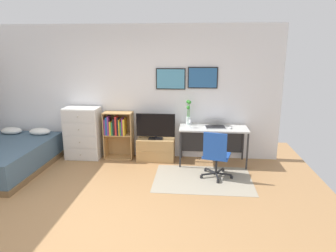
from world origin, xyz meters
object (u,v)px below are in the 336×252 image
object	(u,v)px
bed	(5,157)
laptop	(215,123)
wine_glass	(190,121)
computer_mouse	(230,128)
bamboo_vase	(188,113)
dresser	(83,133)
desk	(213,133)
office_chair	(216,154)
tv_stand	(156,149)
television	(156,127)
bookshelf	(117,131)

from	to	relation	value
bed	laptop	bearing A→B (deg)	12.00
bed	wine_glass	world-z (taller)	wine_glass
laptop	computer_mouse	size ratio (longest dim) A/B	4.43
bamboo_vase	dresser	bearing A→B (deg)	-177.59
laptop	computer_mouse	world-z (taller)	laptop
desk	laptop	bearing A→B (deg)	-9.51
desk	wine_glass	distance (m)	0.54
desk	computer_mouse	size ratio (longest dim) A/B	12.67
laptop	computer_mouse	bearing A→B (deg)	-30.34
dresser	office_chair	world-z (taller)	dresser
tv_stand	television	distance (m)	0.49
dresser	bed	bearing A→B (deg)	-146.53
bookshelf	wine_glass	distance (m)	1.55
tv_stand	desk	xyz separation A→B (m)	(1.14, -0.02, 0.38)
office_chair	tv_stand	bearing A→B (deg)	158.18
desk	wine_glass	bearing A→B (deg)	-163.03
tv_stand	computer_mouse	bearing A→B (deg)	-5.98
television	desk	xyz separation A→B (m)	(1.14, 0.00, -0.10)
computer_mouse	bamboo_vase	bearing A→B (deg)	164.22
dresser	wine_glass	xyz separation A→B (m)	(2.20, -0.14, 0.34)
office_chair	wine_glass	distance (m)	0.93
bookshelf	laptop	world-z (taller)	bookshelf
television	wine_glass	distance (m)	0.73
laptop	wine_glass	world-z (taller)	wine_glass
computer_mouse	wine_glass	bearing A→B (deg)	-179.72
bed	laptop	xyz separation A→B (m)	(3.90, 0.80, 0.55)
laptop	bookshelf	bearing A→B (deg)	171.78
desk	computer_mouse	xyz separation A→B (m)	(0.32, -0.13, 0.15)
television	computer_mouse	world-z (taller)	television
bookshelf	tv_stand	xyz separation A→B (m)	(0.81, -0.05, -0.36)
bamboo_vase	wine_glass	size ratio (longest dim) A/B	2.78
bed	bookshelf	distance (m)	2.13
bookshelf	desk	world-z (taller)	bookshelf
tv_stand	desk	size ratio (longest dim) A/B	0.57
bookshelf	tv_stand	bearing A→B (deg)	-3.31
bed	laptop	distance (m)	4.02
tv_stand	desk	distance (m)	1.21
television	laptop	world-z (taller)	television
office_chair	computer_mouse	xyz separation A→B (m)	(0.30, 0.69, 0.30)
bed	desk	bearing A→B (deg)	12.14
tv_stand	bed	bearing A→B (deg)	-163.27
desk	office_chair	xyz separation A→B (m)	(0.01, -0.82, -0.15)
dresser	desk	distance (m)	2.66
desk	office_chair	size ratio (longest dim) A/B	1.53
tv_stand	laptop	bearing A→B (deg)	-1.16
laptop	wine_glass	bearing A→B (deg)	-170.67
television	office_chair	world-z (taller)	television
television	bamboo_vase	size ratio (longest dim) A/B	1.57
bed	television	distance (m)	2.88
dresser	office_chair	size ratio (longest dim) A/B	1.24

